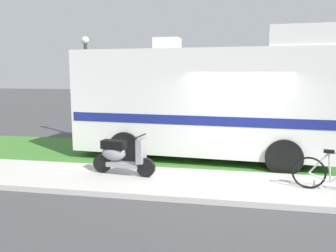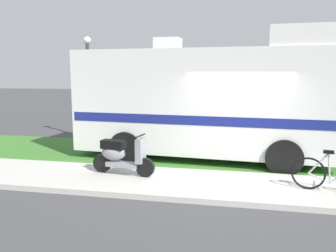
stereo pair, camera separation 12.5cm
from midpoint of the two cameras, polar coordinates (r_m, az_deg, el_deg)
ground_plane at (r=8.84m, az=11.60°, el=-7.72°), size 80.00×80.00×0.00m
sidewalk at (r=7.67m, az=11.59°, el=-9.82°), size 24.00×2.00×0.12m
grass_strip at (r=10.28m, az=11.62°, el=-5.15°), size 24.00×3.40×0.08m
motorhome_rv at (r=9.90m, az=6.84°, el=4.27°), size 7.19×2.85×3.60m
scooter at (r=8.17m, az=-7.39°, el=-4.77°), size 1.56×0.54×0.97m
street_lamp_post at (r=13.24m, az=-12.71°, el=7.90°), size 0.28×0.28×3.78m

